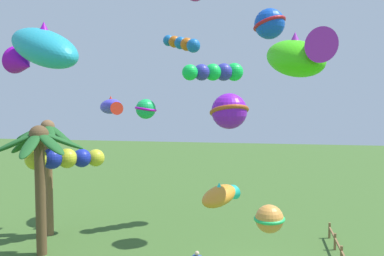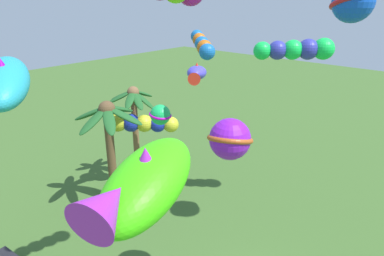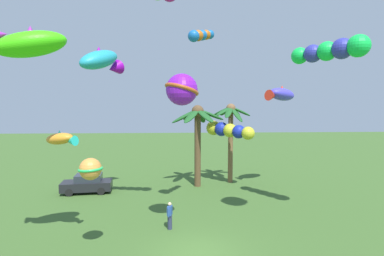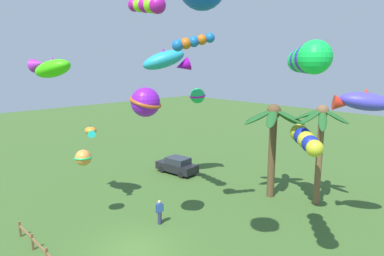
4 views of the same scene
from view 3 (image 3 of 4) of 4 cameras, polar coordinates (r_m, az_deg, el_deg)
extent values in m
plane|color=#3D6028|center=(15.87, 0.97, -22.52)|extent=(120.00, 120.00, 0.00)
cylinder|color=brown|center=(27.84, 7.28, -3.30)|extent=(0.45, 0.45, 6.81)
ellipsoid|color=#1E5623|center=(27.81, 9.17, 3.10)|extent=(1.95, 0.67, 1.03)
ellipsoid|color=#1E5623|center=(28.35, 8.19, 2.96)|extent=(1.60, 1.79, 1.21)
ellipsoid|color=#1E5623|center=(28.36, 6.39, 3.15)|extent=(1.21, 1.99, 1.05)
ellipsoid|color=#1E5623|center=(27.98, 5.64, 3.16)|extent=(1.90, 1.56, 1.03)
ellipsoid|color=#1E5623|center=(26.91, 6.00, 3.15)|extent=(1.89, 1.61, 0.97)
ellipsoid|color=#1E5623|center=(26.72, 6.94, 2.96)|extent=(1.23, 1.96, 1.13)
ellipsoid|color=#1E5623|center=(27.01, 8.37, 2.57)|extent=(1.31, 1.74, 1.47)
sphere|color=brown|center=(27.58, 7.35, 3.73)|extent=(0.85, 0.85, 0.85)
cylinder|color=brown|center=(26.29, 1.07, -3.99)|extent=(0.55, 0.55, 6.58)
ellipsoid|color=#1E5623|center=(26.32, 3.54, 2.52)|extent=(2.53, 1.13, 1.19)
ellipsoid|color=#1E5623|center=(27.06, 1.66, 2.22)|extent=(1.40, 2.42, 1.51)
ellipsoid|color=#1E5623|center=(26.98, -0.25, 2.47)|extent=(1.78, 2.45, 1.29)
ellipsoid|color=#1E5623|center=(25.80, -1.35, 2.24)|extent=(2.45, 1.04, 1.39)
ellipsoid|color=#1E5623|center=(24.99, -0.08, 2.28)|extent=(1.82, 2.43, 1.30)
ellipsoid|color=#1E5623|center=(25.03, 2.43, 2.34)|extent=(1.72, 2.48, 1.25)
sphere|color=brown|center=(26.00, 1.08, 3.19)|extent=(1.05, 1.05, 1.05)
cube|color=black|center=(26.35, -19.22, -10.20)|extent=(4.06, 2.12, 0.70)
cube|color=#282D38|center=(26.17, -18.93, -8.87)|extent=(2.18, 1.71, 0.56)
cylinder|color=black|center=(25.93, -22.19, -11.22)|extent=(0.62, 0.25, 0.60)
cylinder|color=black|center=(27.40, -21.44, -10.34)|extent=(0.62, 0.25, 0.60)
cylinder|color=black|center=(25.50, -16.78, -11.34)|extent=(0.62, 0.25, 0.60)
cylinder|color=black|center=(26.99, -16.34, -10.43)|extent=(0.62, 0.25, 0.60)
cylinder|color=#2D3351|center=(18.27, -4.22, -17.28)|extent=(0.26, 0.26, 0.84)
cube|color=#2D519E|center=(18.03, -4.23, -15.25)|extent=(0.32, 0.43, 0.54)
sphere|color=beige|center=(17.90, -4.24, -14.12)|extent=(0.21, 0.21, 0.21)
cylinder|color=#2D519E|center=(17.84, -4.44, -15.64)|extent=(0.09, 0.09, 0.52)
cylinder|color=#2D519E|center=(18.25, -4.02, -15.16)|extent=(0.09, 0.09, 0.52)
ellipsoid|color=#22A0B7|center=(22.32, -17.14, 12.24)|extent=(3.23, 3.90, 2.14)
cone|color=#9A0CBD|center=(23.36, -14.49, 10.86)|extent=(1.59, 1.68, 1.33)
cone|color=#9A0CBD|center=(22.40, -17.18, 13.62)|extent=(0.91, 0.91, 0.68)
sphere|color=#14D94A|center=(19.04, 28.92, 13.42)|extent=(1.22, 1.22, 1.22)
sphere|color=#3033A6|center=(19.34, 26.47, 13.26)|extent=(1.17, 1.17, 1.17)
sphere|color=#14D94A|center=(19.67, 24.11, 13.09)|extent=(1.12, 1.12, 1.12)
sphere|color=#3033A6|center=(20.04, 21.83, 12.90)|extent=(1.07, 1.07, 1.07)
sphere|color=#14D94A|center=(20.44, 19.64, 12.71)|extent=(1.03, 1.03, 1.03)
ellipsoid|color=#3EE111|center=(14.67, -28.13, 13.77)|extent=(3.31, 2.30, 1.60)
cone|color=purple|center=(14.76, -28.20, 15.56)|extent=(0.72, 0.72, 0.59)
sphere|color=#1765B7|center=(17.78, 0.31, 16.96)|extent=(0.66, 0.66, 0.66)
sphere|color=#CE6416|center=(18.18, 1.12, 17.03)|extent=(0.64, 0.64, 0.64)
sphere|color=#1765B7|center=(18.58, 1.90, 17.10)|extent=(0.61, 0.61, 0.61)
sphere|color=#CE6416|center=(18.98, 2.65, 17.15)|extent=(0.58, 0.58, 0.58)
sphere|color=#1765B7|center=(19.38, 3.36, 17.21)|extent=(0.56, 0.56, 0.56)
sphere|color=#F19841|center=(14.63, -18.62, -7.34)|extent=(1.01, 1.01, 1.01)
torus|color=#28C960|center=(14.63, -18.62, -7.34)|extent=(1.47, 1.46, 0.18)
sphere|color=#1ABD57|center=(19.55, -1.95, 6.98)|extent=(0.95, 0.95, 0.95)
torus|color=#B80DB9|center=(19.55, -1.95, 6.98)|extent=(1.23, 1.24, 0.26)
sphere|color=purple|center=(15.59, -1.95, 7.27)|extent=(1.64, 1.64, 1.64)
torus|color=#B7501E|center=(15.59, -1.95, 7.27)|extent=(2.39, 2.40, 0.71)
sphere|color=gold|center=(27.31, 4.07, 0.02)|extent=(1.30, 1.30, 1.30)
sphere|color=#1828A8|center=(26.76, 5.59, -0.22)|extent=(1.25, 1.25, 1.25)
sphere|color=gold|center=(26.23, 7.18, -0.46)|extent=(1.19, 1.19, 1.19)
sphere|color=#1828A8|center=(25.73, 8.82, -0.71)|extent=(1.14, 1.14, 1.14)
sphere|color=gold|center=(25.24, 10.54, -0.97)|extent=(1.09, 1.09, 1.09)
ellipsoid|color=orange|center=(16.54, -23.70, -1.86)|extent=(1.84, 1.40, 0.77)
cone|color=#24D9C8|center=(16.05, -21.87, -2.31)|extent=(0.72, 0.69, 0.57)
cone|color=#24D9C8|center=(16.51, -23.73, -0.96)|extent=(0.42, 0.42, 0.33)
ellipsoid|color=#4941E0|center=(25.93, 16.60, 6.10)|extent=(3.11, 2.72, 1.29)
cone|color=red|center=(24.95, 14.90, 5.89)|extent=(1.29, 1.26, 0.96)
cone|color=red|center=(25.95, 16.62, 7.09)|extent=(0.76, 0.76, 0.56)
camera|label=1|loc=(23.33, -56.30, 5.74)|focal=38.80mm
camera|label=2|loc=(14.37, -54.13, 27.09)|focal=32.34mm
camera|label=4|loc=(16.66, 72.90, 11.67)|focal=32.52mm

